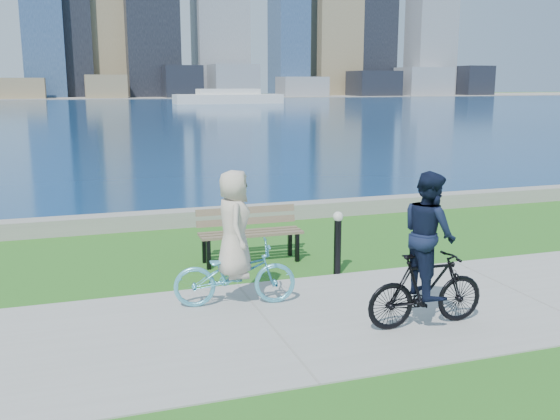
{
  "coord_description": "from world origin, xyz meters",
  "views": [
    {
      "loc": [
        -6.32,
        -7.42,
        3.17
      ],
      "look_at": [
        -3.17,
        2.1,
        1.1
      ],
      "focal_mm": 40.0,
      "sensor_mm": 36.0,
      "label": 1
    }
  ],
  "objects_px": {
    "park_bench": "(249,229)",
    "bollard_lamp": "(338,239)",
    "cyclist_woman": "(235,256)",
    "cyclist_man": "(427,262)"
  },
  "relations": [
    {
      "from": "park_bench",
      "to": "bollard_lamp",
      "type": "distance_m",
      "value": 1.71
    },
    {
      "from": "cyclist_woman",
      "to": "cyclist_man",
      "type": "distance_m",
      "value": 2.67
    },
    {
      "from": "park_bench",
      "to": "bollard_lamp",
      "type": "xyz_separation_m",
      "value": [
        1.18,
        -1.25,
        0.04
      ]
    },
    {
      "from": "park_bench",
      "to": "cyclist_woman",
      "type": "relative_size",
      "value": 0.95
    },
    {
      "from": "cyclist_man",
      "to": "cyclist_woman",
      "type": "bearing_deg",
      "value": 55.45
    },
    {
      "from": "bollard_lamp",
      "to": "cyclist_man",
      "type": "bearing_deg",
      "value": -85.91
    },
    {
      "from": "bollard_lamp",
      "to": "cyclist_man",
      "type": "height_order",
      "value": "cyclist_man"
    },
    {
      "from": "cyclist_woman",
      "to": "cyclist_man",
      "type": "relative_size",
      "value": 0.95
    },
    {
      "from": "park_bench",
      "to": "bollard_lamp",
      "type": "bearing_deg",
      "value": -45.61
    },
    {
      "from": "cyclist_woman",
      "to": "cyclist_man",
      "type": "bearing_deg",
      "value": -116.45
    }
  ]
}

